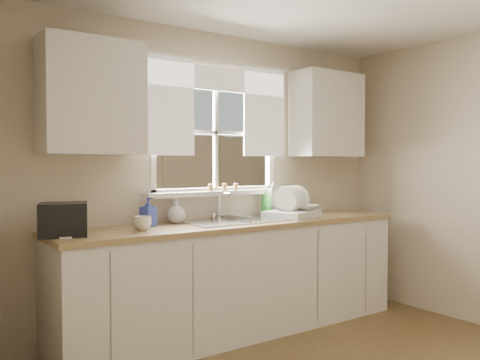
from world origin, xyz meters
TOP-DOWN VIEW (x-y plane):
  - room_walls at (0.00, -0.07)m, footprint 3.62×4.02m
  - window at (0.00, 2.00)m, footprint 1.38×0.16m
  - curtains at (0.00, 1.95)m, footprint 1.50×0.03m
  - base_cabinets at (0.00, 1.68)m, footprint 3.00×0.62m
  - countertop at (0.00, 1.68)m, footprint 3.04×0.65m
  - upper_cabinet_left at (-1.15, 1.82)m, footprint 0.70×0.33m
  - upper_cabinet_right at (1.15, 1.82)m, footprint 0.70×0.33m
  - wall_outlet at (0.88, 1.99)m, footprint 0.08×0.01m
  - sill_jars at (0.03, 1.94)m, footprint 0.30×0.04m
  - backyard at (0.58, 8.42)m, footprint 20.00×10.00m
  - sink at (0.00, 1.71)m, footprint 0.88×0.52m
  - dish_rack at (0.55, 1.66)m, footprint 0.56×0.50m
  - bowl at (0.68, 1.60)m, footprint 0.22×0.22m
  - soap_bottle_a at (0.46, 1.89)m, footprint 0.13×0.13m
  - soap_bottle_b at (-0.72, 1.83)m, footprint 0.13×0.13m
  - soap_bottle_c at (-0.46, 1.88)m, footprint 0.18×0.18m
  - saucer at (-1.40, 1.61)m, footprint 0.16×0.16m
  - cup at (-0.86, 1.63)m, footprint 0.15×0.15m
  - black_appliance at (-1.40, 1.67)m, footprint 0.37×0.34m

SIDE VIEW (x-z plane):
  - base_cabinets at x=0.00m, z-range 0.00..0.87m
  - sink at x=0.00m, z-range 0.64..1.04m
  - countertop at x=0.00m, z-range 0.87..0.91m
  - saucer at x=-1.40m, z-range 0.91..0.92m
  - cup at x=-0.86m, z-range 0.91..1.01m
  - dish_rack at x=0.55m, z-range 0.83..1.14m
  - bowl at x=0.68m, z-range 0.97..1.02m
  - soap_bottle_c at x=-0.46m, z-range 0.91..1.10m
  - soap_bottle_b at x=-0.72m, z-range 0.91..1.13m
  - black_appliance at x=-1.40m, z-range 0.91..1.13m
  - soap_bottle_a at x=0.46m, z-range 0.91..1.17m
  - wall_outlet at x=0.88m, z-range 1.02..1.14m
  - sill_jars at x=0.03m, z-range 1.15..1.21m
  - room_walls at x=0.00m, z-range -0.01..2.49m
  - window at x=0.00m, z-range 0.95..2.02m
  - upper_cabinet_left at x=-1.15m, z-range 1.45..2.25m
  - upper_cabinet_right at x=1.15m, z-range 1.45..2.25m
  - curtains at x=0.00m, z-range 1.53..2.34m
  - backyard at x=0.58m, z-range 0.40..6.53m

